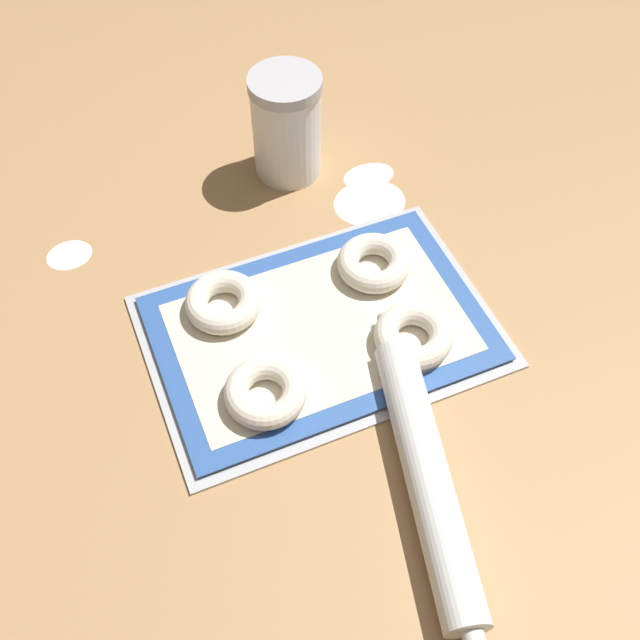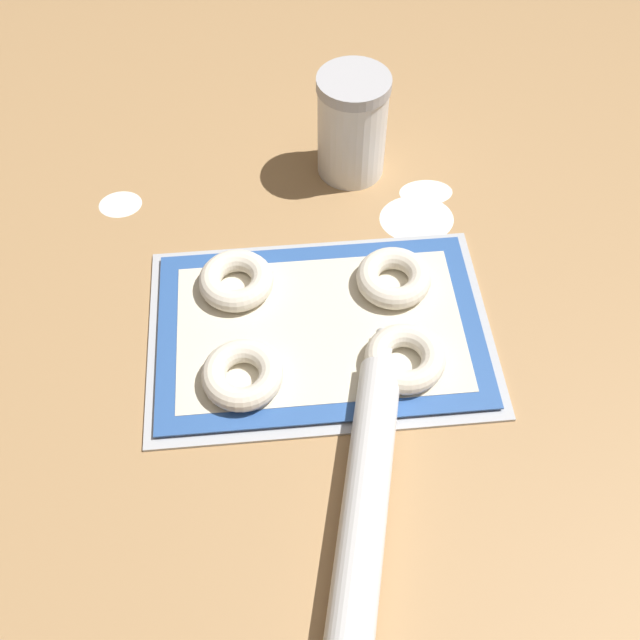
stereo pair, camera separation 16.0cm
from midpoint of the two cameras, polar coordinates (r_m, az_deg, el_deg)
name	(u,v)px [view 2 (the right image)]	position (r m, az deg, el deg)	size (l,w,h in m)	color
ground_plane	(308,320)	(0.92, 4.00, -0.65)	(2.80, 2.80, 0.00)	#A87F51
baking_tray	(320,330)	(0.91, 5.01, -1.41)	(0.41, 0.28, 0.01)	#B2B5BA
baking_mat	(320,328)	(0.90, 5.03, -1.22)	(0.39, 0.26, 0.00)	#2D569E
bagel_front_left	(242,375)	(0.84, -0.62, -4.89)	(0.09, 0.09, 0.03)	silver
bagel_front_right	(405,358)	(0.87, 11.71, -3.55)	(0.09, 0.09, 0.03)	silver
bagel_back_left	(236,280)	(0.92, -1.56, 2.45)	(0.09, 0.09, 0.03)	silver
bagel_back_right	(394,278)	(0.94, 10.48, 2.59)	(0.09, 0.09, 0.03)	silver
flour_canister	(352,126)	(1.05, 6.91, 14.07)	(0.10, 0.10, 0.15)	white
rolling_pin	(366,497)	(0.79, 9.47, -13.95)	(0.12, 0.41, 0.05)	silver
flour_patch_near	(120,204)	(1.06, -10.93, 8.24)	(0.06, 0.05, 0.00)	white
flour_patch_far	(417,218)	(1.05, 11.75, 7.15)	(0.10, 0.09, 0.00)	white
flour_patch_side	(426,192)	(1.08, 12.32, 9.09)	(0.08, 0.05, 0.00)	white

